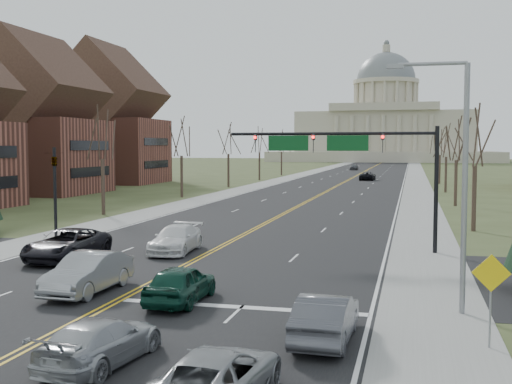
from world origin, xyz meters
The scene contains 35 objects.
ground centered at (0.00, 0.00, 0.00)m, with size 600.00×600.00×0.00m, color #3D4824.
road centered at (0.00, 110.00, 0.01)m, with size 20.00×380.00×0.01m, color black.
cross_road centered at (0.00, 6.00, 0.01)m, with size 120.00×14.00×0.01m, color black.
sidewalk_left centered at (-12.00, 110.00, 0.01)m, with size 4.00×380.00×0.03m, color gray.
sidewalk_right centered at (12.00, 110.00, 0.01)m, with size 4.00×380.00×0.03m, color gray.
center_line centered at (0.00, 110.00, 0.01)m, with size 0.42×380.00×0.01m, color gold.
edge_line_left centered at (-9.80, 110.00, 0.01)m, with size 0.15×380.00×0.01m, color silver.
edge_line_right centered at (9.80, 110.00, 0.01)m, with size 0.15×380.00×0.01m, color silver.
stop_bar centered at (5.00, -1.00, 0.01)m, with size 9.50×0.50×0.01m, color silver.
capitol centered at (0.00, 249.91, 14.20)m, with size 90.00×60.00×50.00m.
signal_mast centered at (7.45, 13.50, 5.76)m, with size 12.12×0.44×7.20m.
signal_left centered at (-11.50, 13.50, 3.71)m, with size 0.32×0.36×6.00m.
street_light centered at (12.74, 0.00, 5.23)m, with size 2.90×0.25×9.07m.
warn_sign centered at (13.50, -4.02, 2.02)m, with size 1.13×0.07×2.87m.
tree_r_0 centered at (15.50, 24.00, 6.55)m, with size 3.74×3.74×8.50m.
tree_l_0 centered at (-15.50, 28.00, 6.94)m, with size 3.96×3.96×9.00m.
tree_r_1 centered at (15.50, 44.00, 6.55)m, with size 3.74×3.74×8.50m.
tree_l_1 centered at (-15.50, 48.00, 6.94)m, with size 3.96×3.96×9.00m.
tree_r_2 centered at (15.50, 64.00, 6.55)m, with size 3.74×3.74×8.50m.
tree_l_2 centered at (-15.50, 68.00, 6.94)m, with size 3.96×3.96×9.00m.
tree_r_3 centered at (15.50, 84.00, 6.55)m, with size 3.74×3.74×8.50m.
tree_l_3 centered at (-15.50, 88.00, 6.94)m, with size 3.96×3.96×9.00m.
tree_r_4 centered at (15.50, 104.00, 6.55)m, with size 3.74×3.74×8.50m.
tree_l_4 centered at (-15.50, 108.00, 6.94)m, with size 3.96×3.96×9.00m.
bldg_left_mid centered at (-36.00, 50.00, 8.54)m, with size 15.10×14.28×20.75m.
bldg_left_far centered at (-38.00, 74.00, 9.54)m, with size 17.10×14.28×23.25m.
car_nb_inner_lead centered at (2.53, -0.89, 0.76)m, with size 1.77×4.41×1.50m, color #0C3729.
car_nb_outer_lead centered at (8.63, -4.42, 0.75)m, with size 1.57×4.50×1.48m, color #4D4F55.
car_nb_outer_second centered at (6.78, -9.92, 0.68)m, with size 2.21×4.79×1.33m, color gray.
car_nb_inner_second centered at (2.85, -8.04, 0.67)m, with size 1.85×4.55×1.32m, color #A2A6AA.
car_sb_inner_lead centered at (-1.81, -0.14, 0.83)m, with size 1.74×4.99×1.65m, color #93969A.
car_sb_outer_lead centered at (-6.68, 6.59, 0.83)m, with size 2.71×5.88×1.63m, color black.
car_sb_inner_second centered at (-1.90, 10.27, 0.77)m, with size 2.12×5.22×1.52m, color white.
car_far_nb centered at (3.41, 92.42, 0.77)m, with size 2.51×5.43×1.51m, color black.
car_far_sb centered at (-3.27, 141.42, 0.77)m, with size 1.80×4.48×1.53m, color #4E5155.
Camera 1 is at (11.16, -23.95, 6.06)m, focal length 45.00 mm.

